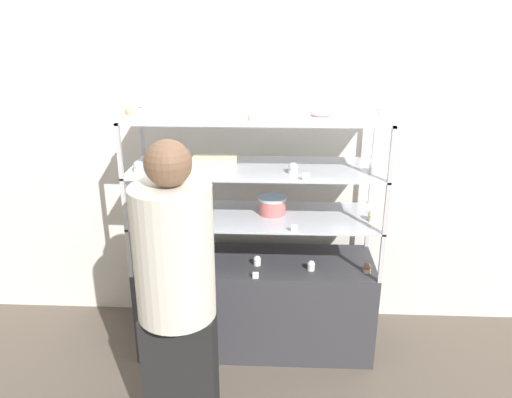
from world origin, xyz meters
The scene contains 27 objects.
ground_plane centered at (0.00, 0.00, 0.00)m, with size 20.00×20.00×0.00m, color brown.
back_wall centered at (0.00, 0.40, 1.30)m, with size 8.00×0.05×2.60m.
display_base centered at (0.00, 0.00, 0.32)m, with size 1.52×0.52×0.63m.
display_riser_lower centered at (0.00, 0.00, 0.93)m, with size 1.52×0.52×0.31m.
display_riser_middle centered at (0.00, 0.00, 1.24)m, with size 1.52×0.52×0.31m.
display_riser_upper centered at (0.00, 0.00, 1.55)m, with size 1.52×0.52×0.31m.
layer_cake_centerpiece centered at (0.10, 0.04, 1.00)m, with size 0.18×0.18×0.11m.
sheet_cake_frosted centered at (-0.25, -0.02, 1.29)m, with size 0.26×0.15×0.07m.
cupcake_0 centered at (-0.72, -0.12, 0.66)m, with size 0.05×0.05×0.06m.
cupcake_1 centered at (-0.34, -0.06, 0.66)m, with size 0.05×0.05×0.06m.
cupcake_2 centered at (0.01, -0.07, 0.66)m, with size 0.05×0.05×0.06m.
cupcake_3 centered at (0.35, -0.12, 0.66)m, with size 0.05×0.05×0.06m.
cupcake_4 centered at (0.69, -0.13, 0.66)m, with size 0.05×0.05×0.06m.
price_tag_0 centered at (0.01, -0.24, 0.65)m, with size 0.04×0.00×0.04m.
cupcake_5 centered at (-0.70, -0.12, 0.98)m, with size 0.05×0.05×0.07m.
cupcake_6 centered at (0.71, -0.06, 0.98)m, with size 0.05×0.05×0.07m.
price_tag_1 centered at (0.23, -0.24, 0.97)m, with size 0.04×0.00×0.04m.
cupcake_7 centered at (-0.69, -0.12, 1.29)m, with size 0.06×0.06×0.07m.
cupcake_8 centered at (0.22, -0.11, 1.29)m, with size 0.06×0.06×0.07m.
cupcake_9 centered at (0.69, -0.06, 1.29)m, with size 0.06×0.06×0.07m.
price_tag_2 centered at (0.29, -0.24, 1.28)m, with size 0.04×0.00×0.04m.
cupcake_10 centered at (-0.71, -0.12, 1.60)m, with size 0.06×0.06×0.07m.
cupcake_11 centered at (-0.01, -0.13, 1.60)m, with size 0.06×0.06×0.07m.
cupcake_12 centered at (0.71, -0.07, 1.60)m, with size 0.06×0.06×0.07m.
price_tag_3 centered at (0.12, -0.24, 1.59)m, with size 0.04×0.00×0.04m.
donut_glazed centered at (0.38, 0.03, 1.59)m, with size 0.13×0.13×0.04m.
customer_figure centered at (-0.35, -0.81, 0.87)m, with size 0.38×0.38×1.63m.
Camera 1 is at (0.13, -2.88, 2.14)m, focal length 35.00 mm.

